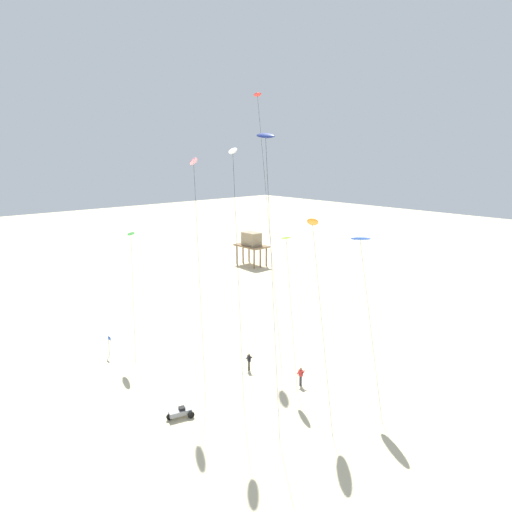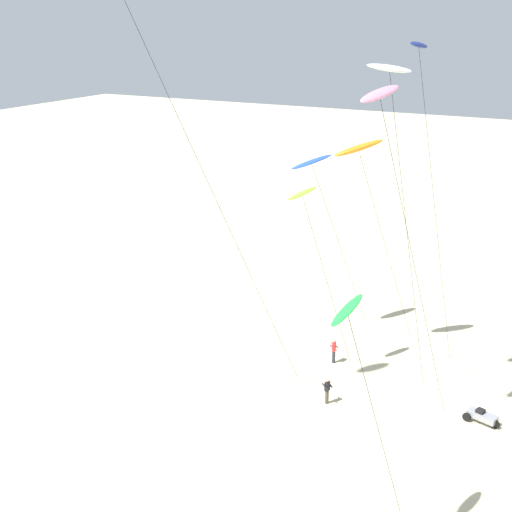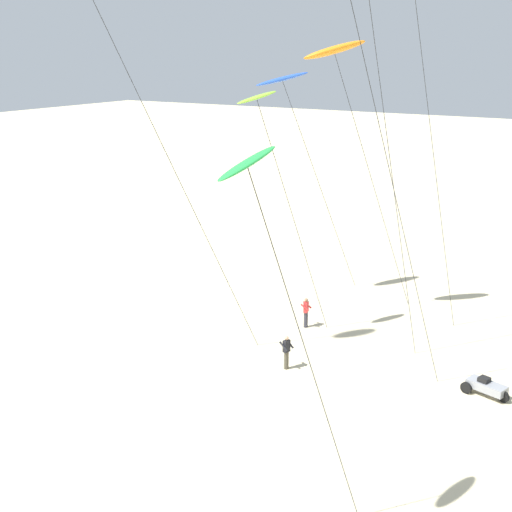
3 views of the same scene
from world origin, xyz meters
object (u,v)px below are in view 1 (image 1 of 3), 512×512
(kite_blue, at_px, (360,240))
(kite_orange, at_px, (313,223))
(kite_green, at_px, (131,236))
(stilt_house, at_px, (251,241))
(kite_flyer_nearest, at_px, (249,361))
(kite_lime, at_px, (286,241))
(marker_flag, at_px, (109,342))
(kite_red, at_px, (258,98))
(kite_pink, at_px, (194,164))
(kite_navy, at_px, (266,141))
(kite_flyer_middle, at_px, (301,376))
(beach_buggy, at_px, (181,412))
(kite_white, at_px, (233,154))

(kite_blue, distance_m, kite_orange, 4.51)
(kite_green, relative_size, stilt_house, 2.07)
(stilt_house, bearing_deg, kite_flyer_nearest, -41.35)
(kite_lime, height_order, marker_flag, kite_lime)
(kite_red, bearing_deg, marker_flag, -100.98)
(kite_pink, bearing_deg, kite_orange, 23.83)
(kite_navy, distance_m, stilt_house, 47.97)
(kite_navy, bearing_deg, kite_flyer_middle, 90.86)
(beach_buggy, relative_size, marker_flag, 1.01)
(kite_lime, xyz_separation_m, kite_pink, (-5.09, -5.99, 6.58))
(kite_flyer_middle, bearing_deg, kite_orange, -24.10)
(kite_lime, relative_size, kite_navy, 0.60)
(kite_flyer_middle, xyz_separation_m, stilt_house, (-34.71, 24.56, 3.42))
(kite_lime, bearing_deg, kite_red, 150.69)
(kite_orange, relative_size, marker_flag, 7.24)
(kite_lime, height_order, kite_flyer_nearest, kite_lime)
(kite_flyer_middle, distance_m, marker_flag, 19.28)
(stilt_house, distance_m, beach_buggy, 47.37)
(kite_orange, xyz_separation_m, kite_white, (-5.43, -3.34, 5.12))
(kite_orange, bearing_deg, beach_buggy, -113.56)
(kite_lime, relative_size, stilt_house, 2.14)
(beach_buggy, bearing_deg, kite_flyer_middle, 74.46)
(kite_orange, xyz_separation_m, beach_buggy, (-4.22, -9.68, -14.04))
(kite_lime, height_order, kite_orange, kite_orange)
(kite_lime, bearing_deg, kite_blue, 18.85)
(kite_navy, relative_size, beach_buggy, 9.93)
(kite_lime, relative_size, kite_green, 1.03)
(kite_navy, distance_m, kite_flyer_nearest, 20.37)
(beach_buggy, bearing_deg, stilt_house, 132.42)
(beach_buggy, bearing_deg, kite_lime, 91.31)
(kite_white, xyz_separation_m, kite_flyer_nearest, (-0.97, 2.39, -18.69))
(kite_green, xyz_separation_m, beach_buggy, (13.94, -3.53, -11.23))
(kite_lime, xyz_separation_m, kite_blue, (6.18, 2.11, 0.74))
(kite_flyer_nearest, xyz_separation_m, stilt_house, (-29.66, 26.11, 3.42))
(kite_blue, relative_size, kite_flyer_nearest, 8.05)
(kite_white, bearing_deg, kite_red, 130.37)
(kite_green, bearing_deg, stilt_house, 119.75)
(kite_pink, xyz_separation_m, kite_flyer_nearest, (3.17, 3.29, -17.83))
(kite_blue, relative_size, kite_orange, 0.88)
(kite_blue, height_order, marker_flag, kite_blue)
(kite_navy, bearing_deg, marker_flag, -161.16)
(kite_pink, xyz_separation_m, kite_orange, (9.58, 4.23, -4.26))
(kite_navy, relative_size, kite_green, 1.72)
(kite_pink, height_order, beach_buggy, kite_pink)
(kite_blue, bearing_deg, kite_lime, -161.15)
(kite_lime, relative_size, kite_pink, 0.65)
(kite_flyer_nearest, height_order, beach_buggy, kite_flyer_nearest)
(kite_flyer_middle, bearing_deg, stilt_house, 144.72)
(kite_flyer_middle, height_order, beach_buggy, kite_flyer_middle)
(kite_pink, distance_m, marker_flag, 19.79)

